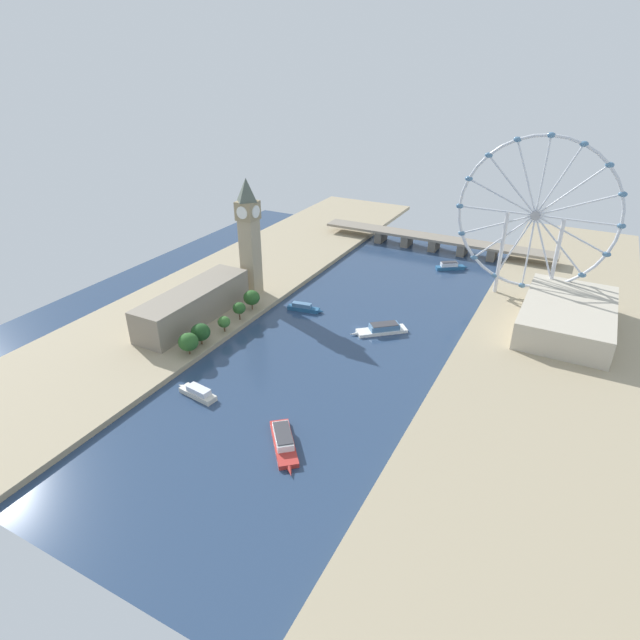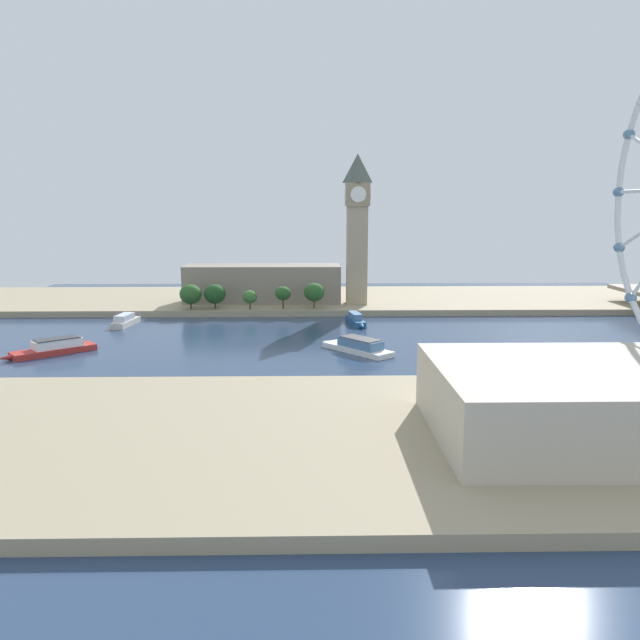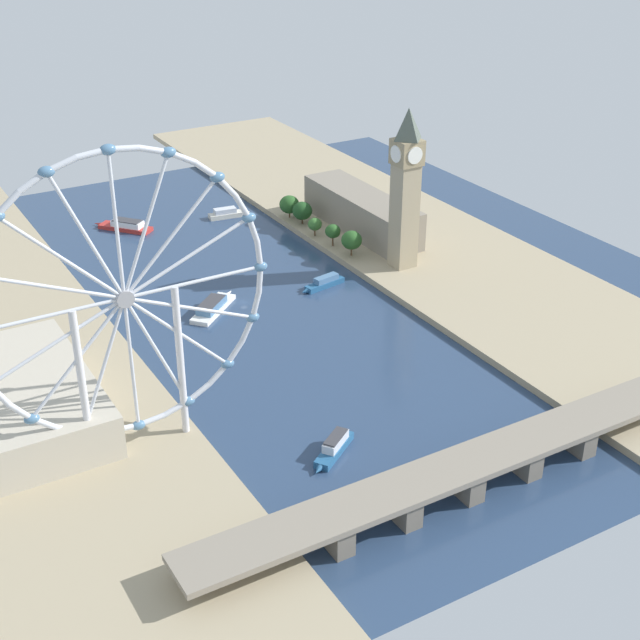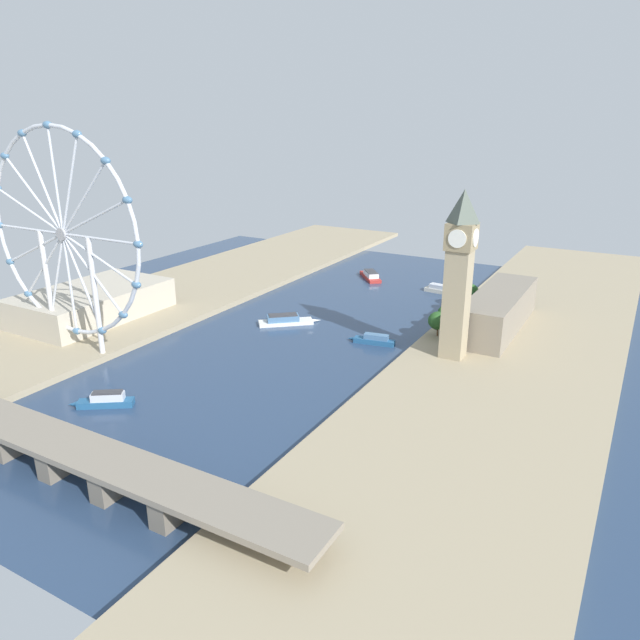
{
  "view_description": "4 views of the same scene",
  "coord_description": "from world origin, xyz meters",
  "px_view_note": "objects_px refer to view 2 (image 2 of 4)",
  "views": [
    {
      "loc": [
        106.11,
        -247.24,
        143.52
      ],
      "look_at": [
        -14.29,
        -19.63,
        10.25
      ],
      "focal_mm": 29.1,
      "sensor_mm": 36.0,
      "label": 1
    },
    {
      "loc": [
        234.52,
        -17.03,
        52.06
      ],
      "look_at": [
        -9.97,
        -12.22,
        7.21
      ],
      "focal_mm": 34.97,
      "sensor_mm": 36.0,
      "label": 2
    },
    {
      "loc": [
        150.09,
        322.46,
        175.64
      ],
      "look_at": [
        -10.85,
        47.53,
        9.73
      ],
      "focal_mm": 50.68,
      "sensor_mm": 36.0,
      "label": 3
    },
    {
      "loc": [
        -148.55,
        251.92,
        105.15
      ],
      "look_at": [
        -18.09,
        21.94,
        14.18
      ],
      "focal_mm": 33.11,
      "sensor_mm": 36.0,
      "label": 4
    }
  ],
  "objects_px": {
    "riverside_hall": "(616,402)",
    "tour_boat_2": "(54,348)",
    "tour_boat_1": "(356,320)",
    "tour_boat_0": "(358,346)",
    "parliament_block": "(263,283)",
    "tour_boat_3": "(126,321)",
    "clock_tower": "(357,227)"
  },
  "relations": [
    {
      "from": "riverside_hall",
      "to": "tour_boat_3",
      "type": "distance_m",
      "value": 207.02
    },
    {
      "from": "parliament_block",
      "to": "tour_boat_2",
      "type": "relative_size",
      "value": 2.78
    },
    {
      "from": "tour_boat_0",
      "to": "tour_boat_1",
      "type": "distance_m",
      "value": 53.61
    },
    {
      "from": "clock_tower",
      "to": "tour_boat_2",
      "type": "xyz_separation_m",
      "value": [
        94.33,
        -115.55,
        -39.6
      ]
    },
    {
      "from": "riverside_hall",
      "to": "tour_boat_3",
      "type": "height_order",
      "value": "riverside_hall"
    },
    {
      "from": "tour_boat_2",
      "to": "tour_boat_3",
      "type": "bearing_deg",
      "value": -140.6
    },
    {
      "from": "tour_boat_0",
      "to": "tour_boat_2",
      "type": "distance_m",
      "value": 108.98
    },
    {
      "from": "parliament_block",
      "to": "tour_boat_3",
      "type": "distance_m",
      "value": 76.24
    },
    {
      "from": "tour_boat_1",
      "to": "tour_boat_2",
      "type": "relative_size",
      "value": 0.83
    },
    {
      "from": "tour_boat_0",
      "to": "tour_boat_3",
      "type": "distance_m",
      "value": 112.23
    },
    {
      "from": "clock_tower",
      "to": "tour_boat_3",
      "type": "height_order",
      "value": "clock_tower"
    },
    {
      "from": "parliament_block",
      "to": "tour_boat_1",
      "type": "bearing_deg",
      "value": 42.49
    },
    {
      "from": "tour_boat_0",
      "to": "clock_tower",
      "type": "bearing_deg",
      "value": -44.55
    },
    {
      "from": "riverside_hall",
      "to": "tour_boat_1",
      "type": "distance_m",
      "value": 152.99
    },
    {
      "from": "tour_boat_1",
      "to": "tour_boat_2",
      "type": "bearing_deg",
      "value": -74.27
    },
    {
      "from": "clock_tower",
      "to": "parliament_block",
      "type": "height_order",
      "value": "clock_tower"
    },
    {
      "from": "clock_tower",
      "to": "tour_boat_2",
      "type": "height_order",
      "value": "clock_tower"
    },
    {
      "from": "clock_tower",
      "to": "tour_boat_1",
      "type": "height_order",
      "value": "clock_tower"
    },
    {
      "from": "clock_tower",
      "to": "riverside_hall",
      "type": "distance_m",
      "value": 193.64
    },
    {
      "from": "parliament_block",
      "to": "tour_boat_0",
      "type": "distance_m",
      "value": 110.86
    },
    {
      "from": "parliament_block",
      "to": "tour_boat_3",
      "type": "xyz_separation_m",
      "value": [
        49.11,
        -57.38,
        -10.38
      ]
    },
    {
      "from": "riverside_hall",
      "to": "tour_boat_1",
      "type": "height_order",
      "value": "riverside_hall"
    },
    {
      "from": "clock_tower",
      "to": "tour_boat_0",
      "type": "relative_size",
      "value": 2.56
    },
    {
      "from": "tour_boat_2",
      "to": "tour_boat_3",
      "type": "distance_m",
      "value": 54.42
    },
    {
      "from": "parliament_block",
      "to": "riverside_hall",
      "type": "bearing_deg",
      "value": 24.65
    },
    {
      "from": "riverside_hall",
      "to": "tour_boat_2",
      "type": "height_order",
      "value": "riverside_hall"
    },
    {
      "from": "parliament_block",
      "to": "tour_boat_2",
      "type": "bearing_deg",
      "value": -33.36
    },
    {
      "from": "riverside_hall",
      "to": "tour_boat_2",
      "type": "distance_m",
      "value": 182.25
    },
    {
      "from": "tour_boat_1",
      "to": "tour_boat_3",
      "type": "relative_size",
      "value": 1.02
    },
    {
      "from": "parliament_block",
      "to": "tour_boat_2",
      "type": "xyz_separation_m",
      "value": [
        102.57,
        -67.54,
        -10.3
      ]
    },
    {
      "from": "parliament_block",
      "to": "tour_boat_2",
      "type": "height_order",
      "value": "parliament_block"
    },
    {
      "from": "tour_boat_0",
      "to": "parliament_block",
      "type": "bearing_deg",
      "value": -18.5
    }
  ]
}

